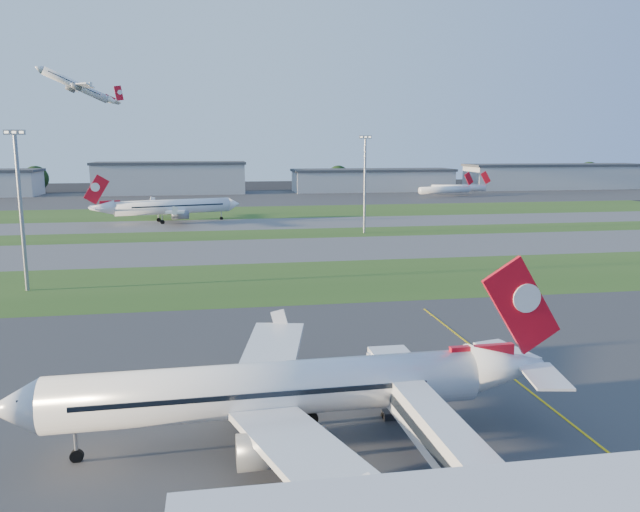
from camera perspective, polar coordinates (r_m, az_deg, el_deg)
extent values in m
plane|color=black|center=(63.54, 14.12, -11.91)|extent=(700.00, 700.00, 0.00)
cube|color=#333335|center=(63.53, 14.12, -11.90)|extent=(300.00, 70.00, 0.01)
cube|color=#2C4F1A|center=(111.01, 3.35, -2.08)|extent=(300.00, 34.00, 0.01)
cube|color=#515154|center=(142.78, 0.39, 0.69)|extent=(300.00, 32.00, 0.01)
cube|color=#2C4F1A|center=(167.17, -1.10, 2.09)|extent=(300.00, 18.00, 0.01)
cube|color=#515154|center=(188.76, -2.10, 3.02)|extent=(300.00, 26.00, 0.01)
cube|color=#2C4F1A|center=(221.30, -3.22, 4.07)|extent=(300.00, 40.00, 0.01)
cube|color=#333335|center=(280.74, -4.60, 5.35)|extent=(400.00, 80.00, 0.01)
cube|color=gold|center=(65.62, 18.20, -11.39)|extent=(0.25, 60.00, 0.02)
cube|color=white|center=(46.62, 10.02, -14.80)|extent=(3.44, 24.08, 2.60)
cube|color=black|center=(46.62, 10.02, -14.80)|extent=(3.59, 24.08, 0.80)
cube|color=white|center=(56.72, 6.41, -10.06)|extent=(3.40, 3.00, 3.00)
cylinder|color=gray|center=(55.91, 6.91, -13.03)|extent=(0.70, 0.70, 3.20)
cube|color=black|center=(56.41, 6.88, -14.19)|extent=(2.20, 1.20, 0.70)
cylinder|color=white|center=(50.02, -4.76, -12.04)|extent=(33.53, 5.03, 4.24)
cube|color=red|center=(54.51, 17.93, -4.33)|extent=(7.24, 0.56, 8.44)
cube|color=white|center=(42.34, -1.79, -17.16)|extent=(9.26, 17.45, 1.72)
cube|color=white|center=(58.62, -4.62, -9.22)|extent=(8.55, 17.41, 1.72)
cylinder|color=gray|center=(44.87, -4.52, -17.28)|extent=(4.74, 2.67, 2.56)
cylinder|color=gray|center=(56.61, -6.03, -11.29)|extent=(4.74, 2.67, 2.56)
cylinder|color=white|center=(195.44, -13.27, 4.42)|extent=(34.39, 13.17, 4.36)
cube|color=red|center=(191.85, -19.76, 5.75)|extent=(7.29, 2.33, 8.69)
cube|color=white|center=(204.25, -14.10, 4.46)|extent=(12.88, 17.56, 1.77)
cube|color=white|center=(186.31, -13.04, 3.98)|extent=(5.49, 17.31, 1.77)
cylinder|color=gray|center=(202.23, -13.47, 4.07)|extent=(5.34, 3.80, 2.64)
cylinder|color=gray|center=(189.26, -12.67, 3.70)|extent=(5.34, 3.80, 2.64)
cylinder|color=white|center=(286.79, -21.45, 14.33)|extent=(26.16, 14.47, 3.44)
cube|color=red|center=(291.68, -18.09, 15.36)|extent=(5.48, 2.74, 6.86)
cube|color=white|center=(279.94, -20.91, 14.39)|extent=(11.68, 13.17, 1.40)
cube|color=white|center=(293.99, -21.59, 14.12)|extent=(6.52, 14.12, 1.40)
cylinder|color=gray|center=(281.47, -21.27, 14.14)|extent=(4.33, 3.48, 2.09)
cylinder|color=gray|center=(291.67, -21.76, 13.95)|extent=(4.33, 3.48, 2.09)
cylinder|color=white|center=(288.68, 11.32, 5.95)|extent=(26.04, 9.12, 3.20)
cube|color=red|center=(295.89, 13.45, 6.90)|extent=(5.10, 1.49, 6.16)
cylinder|color=white|center=(302.31, 12.55, 6.09)|extent=(26.15, 4.79, 3.20)
cube|color=red|center=(306.42, 14.91, 6.94)|extent=(5.18, 0.62, 6.16)
cylinder|color=gray|center=(110.55, -25.64, 3.44)|extent=(0.60, 0.60, 25.00)
cube|color=gray|center=(110.01, -26.16, 10.12)|extent=(3.20, 0.50, 0.80)
cube|color=#FFF2CC|center=(110.01, -26.16, 10.12)|extent=(2.80, 0.70, 0.35)
cylinder|color=gray|center=(166.80, 4.12, 6.36)|extent=(0.60, 0.60, 25.00)
cube|color=gray|center=(166.44, 4.18, 10.80)|extent=(3.20, 0.50, 0.80)
cube|color=#FFF2CC|center=(166.44, 4.18, 10.80)|extent=(2.80, 0.70, 0.35)
cube|color=gray|center=(309.80, -13.50, 6.85)|extent=(70.00, 22.00, 14.00)
cube|color=#383A3F|center=(309.49, -13.56, 8.25)|extent=(71.40, 23.00, 1.20)
cube|color=gray|center=(319.29, 4.84, 6.83)|extent=(80.00, 22.00, 10.00)
cube|color=#383A3F|center=(319.01, 4.86, 7.83)|extent=(81.60, 23.00, 1.20)
cube|color=gray|center=(357.50, 20.68, 6.73)|extent=(95.00, 22.00, 12.00)
cube|color=#383A3F|center=(357.24, 20.74, 7.78)|extent=(96.90, 23.00, 1.20)
cylinder|color=black|center=(335.47, -24.49, 5.63)|extent=(1.00, 1.00, 4.40)
sphere|color=black|center=(335.19, -24.56, 6.47)|extent=(12.10, 12.10, 12.10)
cylinder|color=black|center=(320.45, -8.85, 6.18)|extent=(1.00, 1.00, 3.60)
sphere|color=black|center=(320.20, -8.87, 6.90)|extent=(9.90, 9.90, 9.90)
cylinder|color=black|center=(329.76, 1.69, 6.46)|extent=(1.00, 1.00, 4.20)
sphere|color=black|center=(329.49, 1.69, 7.28)|extent=(11.55, 11.55, 11.55)
cylinder|color=black|center=(350.37, 13.95, 6.35)|extent=(1.00, 1.00, 3.80)
sphere|color=black|center=(350.13, 13.98, 7.05)|extent=(10.45, 10.45, 10.45)
cylinder|color=black|center=(386.98, 23.32, 6.22)|extent=(1.00, 1.00, 4.60)
sphere|color=black|center=(386.73, 23.37, 6.98)|extent=(12.65, 12.65, 12.65)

